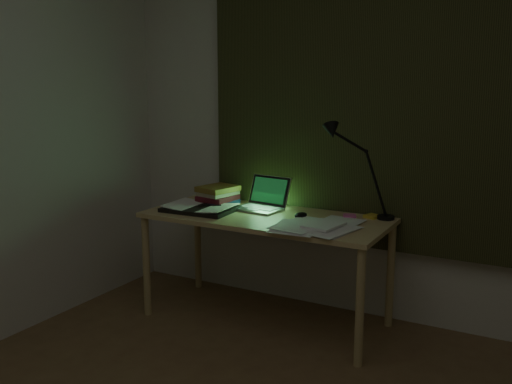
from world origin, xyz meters
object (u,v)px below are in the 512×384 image
desk (266,269)px  book_stack (219,195)px  open_textbook (200,208)px  desk_lamp (388,173)px  laptop (258,194)px  loose_papers (316,225)px

desk → book_stack: bearing=161.9°
desk → open_textbook: open_textbook is taller
open_textbook → desk: bearing=8.6°
open_textbook → desk_lamp: size_ratio=0.78×
laptop → desk_lamp: (0.76, 0.15, 0.17)m
desk → book_stack: (-0.42, 0.14, 0.39)m
desk → desk_lamp: desk_lamp is taller
book_stack → loose_papers: book_stack is taller
laptop → open_textbook: laptop is taller
laptop → open_textbook: size_ratio=0.76×
open_textbook → loose_papers: (0.77, -0.02, -0.01)m
desk → book_stack: book_stack is taller
laptop → loose_papers: (0.47, -0.20, -0.09)m
desk → book_stack: size_ratio=6.21×
laptop → desk: bearing=-35.7°
book_stack → loose_papers: bearing=-16.7°
laptop → loose_papers: bearing=-15.9°
loose_papers → desk_lamp: 0.52m
desk → loose_papers: (0.36, -0.10, 0.34)m
loose_papers → desk: bearing=164.9°
desk → desk_lamp: (0.65, 0.25, 0.60)m
desk → loose_papers: bearing=-15.1°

